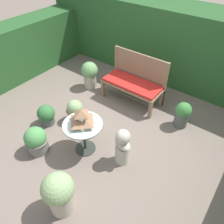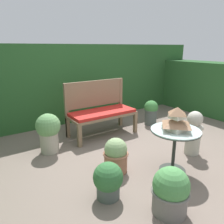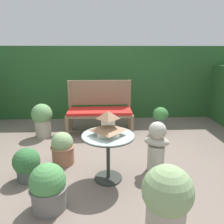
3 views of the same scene
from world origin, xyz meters
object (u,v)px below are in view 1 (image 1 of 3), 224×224
(patio_table, at_px, (83,130))
(pagoda_birdhouse, at_px, (82,118))
(potted_plant_table_far, at_px, (75,111))
(garden_bust, at_px, (122,146))
(potted_plant_bench_left, at_px, (59,193))
(garden_bench, at_px, (132,85))
(potted_plant_bench_right, at_px, (46,115))
(potted_plant_hedge_corner, at_px, (90,74))
(potted_plant_path_edge, at_px, (36,140))
(potted_plant_table_near, at_px, (182,114))

(patio_table, relative_size, pagoda_birdhouse, 1.87)
(potted_plant_table_far, bearing_deg, garden_bust, -11.09)
(garden_bust, height_order, potted_plant_bench_left, potted_plant_bench_left)
(garden_bench, bearing_deg, potted_plant_bench_right, -119.65)
(potted_plant_table_far, distance_m, potted_plant_hedge_corner, 1.17)
(garden_bust, height_order, potted_plant_hedge_corner, garden_bust)
(potted_plant_table_far, xyz_separation_m, potted_plant_bench_left, (1.06, -1.35, 0.15))
(garden_bust, xyz_separation_m, potted_plant_path_edge, (-1.24, -0.67, -0.11))
(potted_plant_bench_left, bearing_deg, potted_plant_path_edge, 157.28)
(pagoda_birdhouse, distance_m, potted_plant_bench_right, 1.11)
(potted_plant_bench_right, bearing_deg, patio_table, -1.95)
(pagoda_birdhouse, bearing_deg, potted_plant_table_far, 145.97)
(potted_plant_table_near, bearing_deg, potted_plant_bench_right, -144.00)
(garden_bust, relative_size, potted_plant_table_near, 1.32)
(pagoda_birdhouse, height_order, potted_plant_path_edge, pagoda_birdhouse)
(potted_plant_table_near, xyz_separation_m, potted_plant_path_edge, (-1.65, -2.00, -0.04))
(patio_table, distance_m, potted_plant_bench_left, 1.03)
(garden_bust, bearing_deg, pagoda_birdhouse, -144.58)
(patio_table, height_order, potted_plant_bench_right, patio_table)
(garden_bench, xyz_separation_m, potted_plant_table_far, (-0.51, -1.16, -0.17))
(garden_bench, relative_size, patio_table, 1.96)
(potted_plant_bench_right, bearing_deg, pagoda_birdhouse, -1.95)
(potted_plant_table_near, relative_size, potted_plant_bench_right, 1.25)
(pagoda_birdhouse, distance_m, potted_plant_hedge_corner, 1.89)
(potted_plant_path_edge, xyz_separation_m, potted_plant_hedge_corner, (-0.55, 1.94, 0.11))
(potted_plant_hedge_corner, bearing_deg, potted_plant_bench_left, -56.11)
(garden_bench, xyz_separation_m, potted_plant_table_near, (1.15, -0.07, -0.12))
(potted_plant_hedge_corner, distance_m, potted_plant_bench_left, 2.87)
(potted_plant_hedge_corner, bearing_deg, potted_plant_bench_right, -83.26)
(garden_bench, bearing_deg, pagoda_birdhouse, -85.95)
(potted_plant_path_edge, relative_size, potted_plant_hedge_corner, 0.78)
(potted_plant_path_edge, distance_m, potted_plant_bench_left, 1.15)
(garden_bench, height_order, potted_plant_table_near, potted_plant_table_near)
(patio_table, relative_size, potted_plant_table_near, 1.22)
(potted_plant_table_near, height_order, potted_plant_bench_left, potted_plant_bench_left)
(garden_bench, distance_m, potted_plant_bench_right, 1.79)
(garden_bench, xyz_separation_m, patio_table, (0.11, -1.58, 0.06))
(pagoda_birdhouse, relative_size, garden_bust, 0.50)
(garden_bust, height_order, potted_plant_path_edge, garden_bust)
(potted_plant_table_far, distance_m, potted_plant_bench_left, 1.73)
(garden_bust, xyz_separation_m, potted_plant_bench_left, (-0.19, -1.11, 0.03))
(patio_table, bearing_deg, potted_plant_hedge_corner, 128.64)
(potted_plant_table_near, height_order, potted_plant_table_far, potted_plant_table_near)
(patio_table, bearing_deg, potted_plant_path_edge, -141.11)
(garden_bench, xyz_separation_m, potted_plant_bench_left, (0.55, -2.51, -0.02))
(garden_bust, bearing_deg, potted_plant_bench_right, -155.05)
(garden_bench, distance_m, potted_plant_bench_left, 2.57)
(potted_plant_bench_left, bearing_deg, patio_table, 115.32)
(patio_table, xyz_separation_m, potted_plant_bench_right, (-0.99, 0.03, -0.25))
(potted_plant_path_edge, height_order, potted_plant_bench_right, potted_plant_path_edge)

